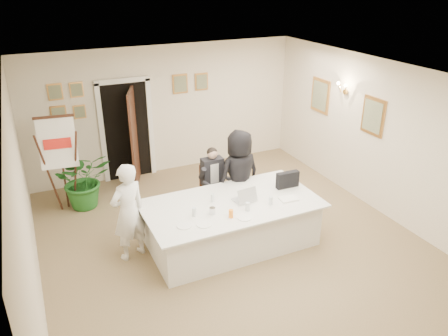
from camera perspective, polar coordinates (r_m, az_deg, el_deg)
name	(u,v)px	position (r m, az deg, el deg)	size (l,w,h in m)	color
floor	(236,247)	(7.35, 1.62, -10.31)	(7.00, 7.00, 0.00)	brown
ceiling	(239,79)	(6.20, 1.93, 11.50)	(6.00, 7.00, 0.02)	white
wall_back	(166,110)	(9.71, -7.62, 7.50)	(6.00, 0.10, 2.80)	white
wall_front	(419,324)	(4.33, 24.16, -18.08)	(6.00, 0.10, 2.80)	white
wall_left	(25,213)	(6.07, -24.59, -5.32)	(0.10, 7.00, 2.80)	white
wall_right	(387,141)	(8.35, 20.53, 3.32)	(0.10, 7.00, 2.80)	white
doorway	(129,134)	(9.44, -12.27, 4.38)	(1.14, 0.86, 2.20)	black
pictures_back_wall	(128,94)	(9.36, -12.43, 9.38)	(3.40, 0.06, 0.80)	gold
pictures_right_wall	(344,105)	(9.05, 15.45, 7.91)	(0.06, 2.20, 0.80)	gold
wall_sconce	(344,88)	(8.92, 15.34, 10.02)	(0.20, 0.30, 0.24)	#B18438
conference_table	(231,223)	(7.23, 0.98, -7.22)	(2.82, 1.50, 0.78)	white
seated_man	(213,179)	(8.14, -1.41, -1.48)	(0.54, 0.58, 1.27)	black
flip_chart	(62,169)	(8.55, -20.38, -0.12)	(0.66, 0.44, 1.85)	black
standing_man	(128,212)	(6.88, -12.38, -5.66)	(0.58, 0.38, 1.60)	white
standing_woman	(239,175)	(7.82, 2.03, -0.94)	(0.82, 0.53, 1.68)	black
potted_palm	(84,179)	(8.71, -17.83, -1.43)	(1.01, 0.88, 1.12)	#1F5F1F
laptop	(244,192)	(7.06, 2.62, -3.19)	(0.34, 0.36, 0.28)	#B7BABC
laptop_bag	(287,180)	(7.55, 8.29, -1.52)	(0.40, 0.11, 0.28)	black
paper_stack	(289,199)	(7.20, 8.42, -4.00)	(0.29, 0.20, 0.03)	white
plate_left	(184,226)	(6.45, -5.23, -7.53)	(0.22, 0.22, 0.01)	white
plate_mid	(204,224)	(6.46, -2.63, -7.35)	(0.23, 0.23, 0.01)	white
plate_near	(244,218)	(6.63, 2.68, -6.48)	(0.23, 0.23, 0.01)	white
glass_a	(194,212)	(6.66, -3.93, -5.73)	(0.07, 0.07, 0.14)	silver
glass_b	(248,207)	(6.79, 3.09, -5.06)	(0.07, 0.07, 0.14)	silver
glass_c	(271,201)	(6.99, 6.11, -4.27)	(0.07, 0.07, 0.14)	silver
glass_d	(213,198)	(7.03, -1.50, -3.94)	(0.06, 0.06, 0.14)	silver
oj_glass	(231,214)	(6.61, 0.91, -6.00)	(0.07, 0.07, 0.13)	orange
steel_jug	(212,211)	(6.70, -1.53, -5.61)	(0.09, 0.09, 0.11)	silver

